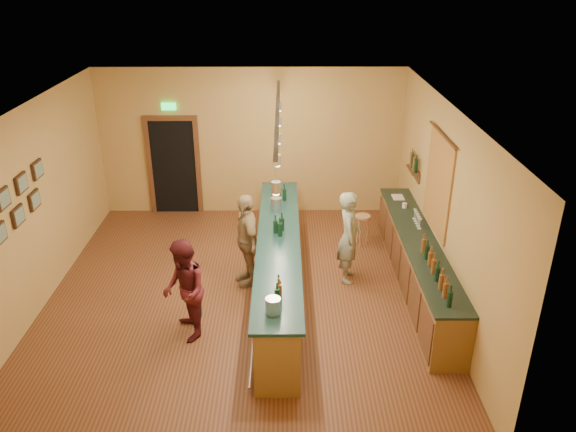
{
  "coord_description": "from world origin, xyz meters",
  "views": [
    {
      "loc": [
        0.71,
        -8.14,
        5.19
      ],
      "look_at": [
        0.77,
        0.2,
        1.37
      ],
      "focal_mm": 35.0,
      "sensor_mm": 36.0,
      "label": 1
    }
  ],
  "objects_px": {
    "tasting_bar": "(279,263)",
    "customer_a": "(184,291)",
    "bartender": "(349,237)",
    "bar_stool": "(362,222)",
    "back_counter": "(417,263)",
    "customer_b": "(247,240)"
  },
  "relations": [
    {
      "from": "customer_b",
      "to": "bar_stool",
      "type": "height_order",
      "value": "customer_b"
    },
    {
      "from": "tasting_bar",
      "to": "bartender",
      "type": "xyz_separation_m",
      "value": [
        1.21,
        0.5,
        0.22
      ]
    },
    {
      "from": "back_counter",
      "to": "bartender",
      "type": "relative_size",
      "value": 2.74
    },
    {
      "from": "bartender",
      "to": "bar_stool",
      "type": "bearing_deg",
      "value": -12.67
    },
    {
      "from": "customer_a",
      "to": "bartender",
      "type": "bearing_deg",
      "value": 104.15
    },
    {
      "from": "customer_a",
      "to": "customer_b",
      "type": "height_order",
      "value": "customer_b"
    },
    {
      "from": "tasting_bar",
      "to": "bartender",
      "type": "height_order",
      "value": "bartender"
    },
    {
      "from": "tasting_bar",
      "to": "customer_b",
      "type": "xyz_separation_m",
      "value": [
        -0.55,
        0.41,
        0.22
      ]
    },
    {
      "from": "back_counter",
      "to": "tasting_bar",
      "type": "distance_m",
      "value": 2.37
    },
    {
      "from": "back_counter",
      "to": "customer_b",
      "type": "distance_m",
      "value": 2.94
    },
    {
      "from": "tasting_bar",
      "to": "bar_stool",
      "type": "bearing_deg",
      "value": 47.95
    },
    {
      "from": "back_counter",
      "to": "bar_stool",
      "type": "xyz_separation_m",
      "value": [
        -0.72,
        1.63,
        0.0
      ]
    },
    {
      "from": "back_counter",
      "to": "customer_a",
      "type": "height_order",
      "value": "customer_a"
    },
    {
      "from": "bartender",
      "to": "customer_a",
      "type": "relative_size",
      "value": 1.05
    },
    {
      "from": "tasting_bar",
      "to": "customer_a",
      "type": "height_order",
      "value": "customer_a"
    },
    {
      "from": "tasting_bar",
      "to": "customer_a",
      "type": "xyz_separation_m",
      "value": [
        -1.37,
        -1.14,
        0.18
      ]
    },
    {
      "from": "bar_stool",
      "to": "customer_b",
      "type": "bearing_deg",
      "value": -147.27
    },
    {
      "from": "bar_stool",
      "to": "bartender",
      "type": "bearing_deg",
      "value": -107.74
    },
    {
      "from": "tasting_bar",
      "to": "customer_b",
      "type": "height_order",
      "value": "customer_b"
    },
    {
      "from": "tasting_bar",
      "to": "bar_stool",
      "type": "distance_m",
      "value": 2.44
    },
    {
      "from": "back_counter",
      "to": "bartender",
      "type": "height_order",
      "value": "bartender"
    },
    {
      "from": "tasting_bar",
      "to": "bar_stool",
      "type": "height_order",
      "value": "tasting_bar"
    }
  ]
}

